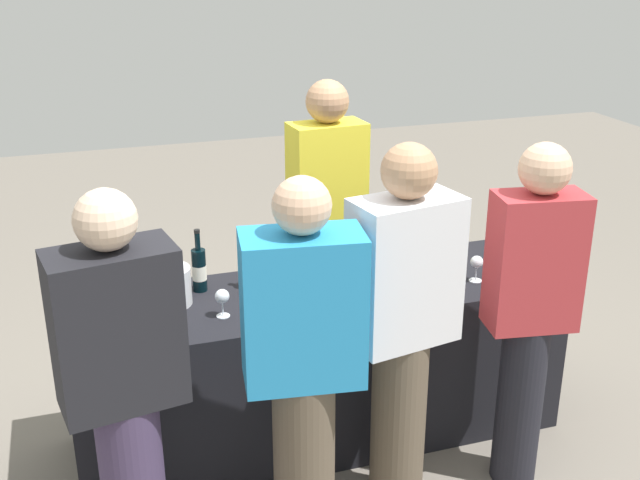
# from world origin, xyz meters

# --- Properties ---
(ground_plane) EXTENTS (12.00, 12.00, 0.00)m
(ground_plane) POSITION_xyz_m (0.00, 0.00, 0.00)
(ground_plane) COLOR slate
(tasting_table) EXTENTS (2.29, 0.67, 0.78)m
(tasting_table) POSITION_xyz_m (0.00, 0.00, 0.39)
(tasting_table) COLOR black
(tasting_table) RESTS_ON ground_plane
(wine_bottle_0) EXTENTS (0.08, 0.08, 0.30)m
(wine_bottle_0) POSITION_xyz_m (-0.86, 0.08, 0.88)
(wine_bottle_0) COLOR black
(wine_bottle_0) RESTS_ON tasting_table
(wine_bottle_1) EXTENTS (0.07, 0.07, 0.30)m
(wine_bottle_1) POSITION_xyz_m (-0.53, 0.17, 0.88)
(wine_bottle_1) COLOR black
(wine_bottle_1) RESTS_ON tasting_table
(wine_bottle_2) EXTENTS (0.07, 0.07, 0.31)m
(wine_bottle_2) POSITION_xyz_m (-0.25, 0.10, 0.89)
(wine_bottle_2) COLOR black
(wine_bottle_2) RESTS_ON tasting_table
(wine_bottle_3) EXTENTS (0.07, 0.07, 0.32)m
(wine_bottle_3) POSITION_xyz_m (0.02, 0.11, 0.89)
(wine_bottle_3) COLOR black
(wine_bottle_3) RESTS_ON tasting_table
(wine_bottle_4) EXTENTS (0.07, 0.07, 0.33)m
(wine_bottle_4) POSITION_xyz_m (0.23, 0.09, 0.89)
(wine_bottle_4) COLOR black
(wine_bottle_4) RESTS_ON tasting_table
(wine_bottle_5) EXTENTS (0.07, 0.07, 0.31)m
(wine_bottle_5) POSITION_xyz_m (0.45, 0.14, 0.89)
(wine_bottle_5) COLOR black
(wine_bottle_5) RESTS_ON tasting_table
(wine_glass_0) EXTENTS (0.07, 0.07, 0.14)m
(wine_glass_0) POSITION_xyz_m (-0.73, -0.11, 0.87)
(wine_glass_0) COLOR silver
(wine_glass_0) RESTS_ON tasting_table
(wine_glass_1) EXTENTS (0.06, 0.06, 0.13)m
(wine_glass_1) POSITION_xyz_m (-0.48, -0.12, 0.87)
(wine_glass_1) COLOR silver
(wine_glass_1) RESTS_ON tasting_table
(wine_glass_2) EXTENTS (0.07, 0.07, 0.14)m
(wine_glass_2) POSITION_xyz_m (0.05, -0.09, 0.88)
(wine_glass_2) COLOR silver
(wine_glass_2) RESTS_ON tasting_table
(wine_glass_3) EXTENTS (0.08, 0.08, 0.15)m
(wine_glass_3) POSITION_xyz_m (0.18, -0.10, 0.88)
(wine_glass_3) COLOR silver
(wine_glass_3) RESTS_ON tasting_table
(wine_glass_4) EXTENTS (0.07, 0.07, 0.13)m
(wine_glass_4) POSITION_xyz_m (0.32, -0.06, 0.86)
(wine_glass_4) COLOR silver
(wine_glass_4) RESTS_ON tasting_table
(wine_glass_5) EXTENTS (0.06, 0.06, 0.13)m
(wine_glass_5) POSITION_xyz_m (0.74, -0.13, 0.87)
(wine_glass_5) COLOR silver
(wine_glass_5) RESTS_ON tasting_table
(ice_bucket) EXTENTS (0.20, 0.20, 0.17)m
(ice_bucket) POSITION_xyz_m (-0.68, 0.07, 0.86)
(ice_bucket) COLOR silver
(ice_bucket) RESTS_ON tasting_table
(server_pouring) EXTENTS (0.40, 0.24, 1.64)m
(server_pouring) POSITION_xyz_m (0.22, 0.57, 0.90)
(server_pouring) COLOR brown
(server_pouring) RESTS_ON ground_plane
(guest_0) EXTENTS (0.46, 0.30, 1.56)m
(guest_0) POSITION_xyz_m (-0.94, -0.66, 0.83)
(guest_0) COLOR #3F3351
(guest_0) RESTS_ON ground_plane
(guest_1) EXTENTS (0.47, 0.30, 1.55)m
(guest_1) POSITION_xyz_m (-0.30, -0.71, 0.83)
(guest_1) COLOR brown
(guest_1) RESTS_ON ground_plane
(guest_2) EXTENTS (0.45, 0.30, 1.60)m
(guest_2) POSITION_xyz_m (0.16, -0.58, 0.86)
(guest_2) COLOR brown
(guest_2) RESTS_ON ground_plane
(guest_3) EXTENTS (0.39, 0.26, 1.56)m
(guest_3) POSITION_xyz_m (0.73, -0.60, 0.85)
(guest_3) COLOR black
(guest_3) RESTS_ON ground_plane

